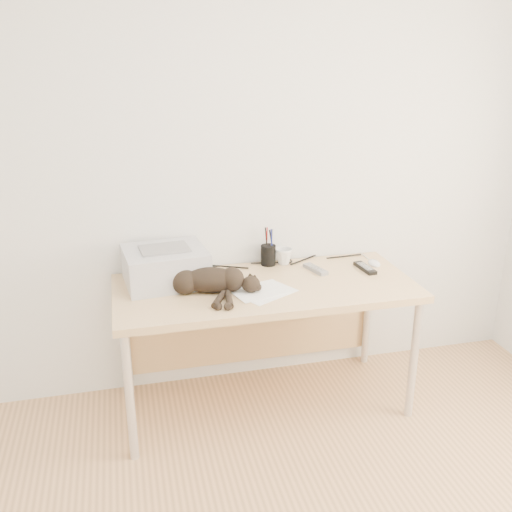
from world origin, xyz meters
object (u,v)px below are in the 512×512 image
object	(u,v)px
mug	(284,256)
mouse	(374,261)
pen_cup	(268,255)
printer	(165,266)
cat	(207,281)
desk	(261,301)

from	to	relation	value
mug	mouse	world-z (taller)	mug
pen_cup	printer	bearing A→B (deg)	-167.56
mug	cat	bearing A→B (deg)	-148.65
cat	pen_cup	bearing A→B (deg)	52.08
printer	pen_cup	bearing A→B (deg)	12.44
pen_cup	mouse	size ratio (longest dim) A/B	1.98
mouse	printer	bearing A→B (deg)	-174.91
desk	mug	bearing A→B (deg)	46.72
printer	cat	distance (m)	0.27
printer	pen_cup	size ratio (longest dim) A/B	2.07
printer	pen_cup	xyz separation A→B (m)	(0.60, 0.13, -0.03)
desk	pen_cup	size ratio (longest dim) A/B	7.24
desk	mug	world-z (taller)	mug
cat	mug	world-z (taller)	cat
desk	mouse	xyz separation A→B (m)	(0.70, 0.06, 0.15)
mug	pen_cup	distance (m)	0.09
mouse	mug	bearing A→B (deg)	171.15
mug	pen_cup	bearing A→B (deg)	173.71
cat	mug	distance (m)	0.59
cat	mouse	world-z (taller)	cat
pen_cup	mouse	distance (m)	0.62
desk	printer	size ratio (longest dim) A/B	3.50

